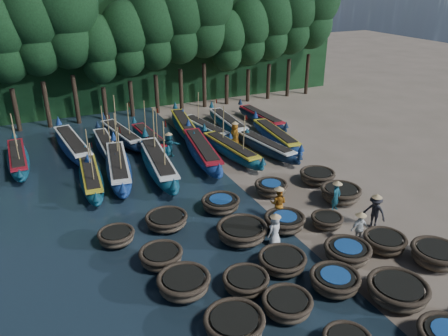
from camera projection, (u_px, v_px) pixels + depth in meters
name	position (u px, v px, depth m)	size (l,w,h in m)	color
ground	(271.00, 214.00, 22.97)	(120.00, 120.00, 0.00)	gray
foliage_wall	(142.00, 51.00, 40.29)	(40.00, 3.00, 10.00)	black
coracle_5	(234.00, 324.00, 15.26)	(2.55, 2.55, 0.73)	brown
coracle_6	(287.00, 305.00, 16.14)	(1.92, 1.92, 0.72)	brown
coracle_7	(335.00, 281.00, 17.37)	(2.04, 2.04, 0.73)	brown
coracle_8	(398.00, 291.00, 16.78)	(2.84, 2.84, 0.80)	brown
coracle_9	(436.00, 255.00, 18.86)	(2.47, 2.47, 0.85)	brown
coracle_10	(184.00, 283.00, 17.18)	(2.57, 2.57, 0.80)	brown
coracle_11	(246.00, 282.00, 17.38)	(2.04, 2.04, 0.67)	brown
coracle_12	(282.00, 261.00, 18.58)	(2.09, 2.09, 0.69)	brown
coracle_13	(347.00, 252.00, 19.10)	(2.09, 2.09, 0.78)	brown
coracle_14	(385.00, 242.00, 19.88)	(1.96, 1.96, 0.73)	brown
coracle_15	(161.00, 257.00, 18.82)	(1.93, 1.93, 0.76)	brown
coracle_16	(242.00, 232.00, 20.57)	(2.99, 2.99, 0.82)	brown
coracle_17	(285.00, 222.00, 21.43)	(2.46, 2.46, 0.78)	brown
coracle_18	(327.00, 221.00, 21.68)	(1.82, 1.82, 0.64)	brown
coracle_19	(341.00, 193.00, 24.11)	(2.28, 2.28, 0.83)	brown
coracle_20	(116.00, 237.00, 20.35)	(1.74, 1.74, 0.67)	brown
coracle_21	(167.00, 220.00, 21.66)	(2.39, 2.39, 0.69)	brown
coracle_22	(221.00, 204.00, 23.17)	(2.53, 2.53, 0.72)	brown
coracle_23	(271.00, 188.00, 24.87)	(1.91, 1.91, 0.74)	brown
coracle_24	(317.00, 176.00, 26.19)	(2.50, 2.50, 0.77)	brown
long_boat_2	(91.00, 177.00, 25.94)	(1.90, 7.47, 3.18)	#0E3A50
long_boat_3	(118.00, 167.00, 27.16)	(2.80, 8.60, 3.69)	navy
long_boat_4	(158.00, 163.00, 27.58)	(2.47, 9.17, 3.91)	#0E3A50
long_boat_5	(202.00, 151.00, 29.52)	(2.88, 8.91, 1.58)	navy
long_boat_6	(231.00, 149.00, 29.93)	(2.17, 7.82, 3.34)	#0E3A50
long_boat_7	(265.00, 146.00, 30.58)	(2.32, 7.36, 1.31)	#0E1F33
long_boat_8	(276.00, 136.00, 32.31)	(2.20, 8.06, 1.43)	navy
long_boat_9	(18.00, 159.00, 28.50)	(1.45, 7.68, 3.26)	#0E3A50
long_boat_10	(73.00, 145.00, 30.47)	(2.38, 8.88, 1.57)	navy
long_boat_11	(106.00, 145.00, 30.76)	(1.44, 7.29, 3.10)	#0E1F33
long_boat_12	(121.00, 135.00, 32.61)	(2.54, 7.71, 3.31)	#0E1F33
long_boat_13	(150.00, 139.00, 31.98)	(1.80, 7.31, 3.11)	#0E3A50
long_boat_14	(184.00, 125.00, 34.69)	(2.70, 8.00, 1.43)	#0E3A50
long_boat_15	(205.00, 128.00, 34.08)	(2.35, 7.28, 3.13)	navy
long_boat_16	(228.00, 123.00, 35.25)	(1.81, 7.85, 1.38)	#0E3A50
long_boat_17	(261.00, 118.00, 36.41)	(1.56, 7.64, 1.35)	#0E1F33
fisherman_0	(275.00, 229.00, 20.06)	(0.89, 0.73, 1.77)	white
fisherman_1	(336.00, 195.00, 23.03)	(0.69, 0.57, 1.82)	#175062
fisherman_2	(278.00, 203.00, 22.18)	(1.09, 1.07, 1.97)	#AC6417
fisherman_3	(375.00, 211.00, 21.45)	(1.02, 1.29, 1.95)	black
fisherman_4	(359.00, 227.00, 20.18)	(0.93, 0.52, 1.77)	white
fisherman_5	(169.00, 144.00, 29.89)	(1.53, 1.29, 1.85)	#175062
fisherman_6	(235.00, 133.00, 31.75)	(0.72, 0.95, 1.94)	#AC6417
tree_2	(1.00, 37.00, 32.01)	(4.51, 4.51, 10.63)	black
tree_3	(33.00, 25.00, 32.63)	(4.92, 4.92, 11.60)	black
tree_4	(64.00, 15.00, 33.25)	(5.34, 5.34, 12.58)	black
tree_5	(99.00, 49.00, 35.26)	(3.68, 3.68, 8.68)	black
tree_6	(126.00, 39.00, 35.87)	(4.09, 4.09, 9.65)	black
tree_7	(153.00, 29.00, 36.49)	(4.51, 4.51, 10.63)	black
tree_8	(178.00, 19.00, 37.11)	(4.92, 4.92, 11.60)	black
tree_9	(203.00, 10.00, 37.73)	(5.34, 5.34, 12.58)	black
tree_10	(227.00, 40.00, 39.73)	(3.68, 3.68, 8.68)	black
tree_11	(249.00, 31.00, 40.35)	(4.09, 4.09, 9.65)	black
tree_12	(271.00, 22.00, 40.97)	(4.51, 4.51, 10.63)	black
tree_13	(292.00, 14.00, 41.59)	(4.92, 4.92, 11.60)	black
tree_14	(312.00, 6.00, 42.21)	(5.34, 5.34, 12.58)	black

